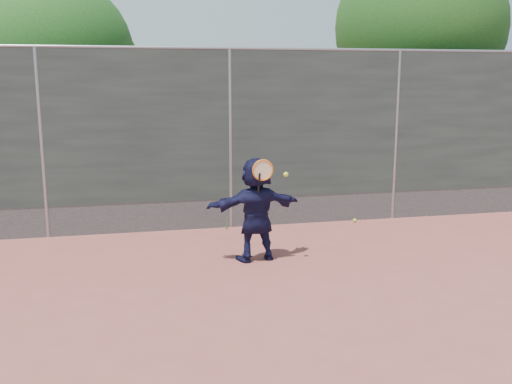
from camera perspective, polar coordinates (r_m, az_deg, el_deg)
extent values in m
plane|color=#9E4C42|center=(6.62, 2.74, -11.11)|extent=(80.00, 80.00, 0.00)
imported|color=#121333|center=(7.95, 0.00, -1.73)|extent=(1.40, 0.61, 1.46)
sphere|color=#C1DA30|center=(10.32, 9.84, -2.82)|extent=(0.07, 0.07, 0.07)
cube|color=#38423D|center=(9.58, -2.60, 6.67)|extent=(20.00, 0.04, 2.50)
cube|color=slate|center=(9.81, -2.52, -2.09)|extent=(20.00, 0.03, 0.50)
cylinder|color=gray|center=(9.56, -2.67, 14.16)|extent=(20.00, 0.05, 0.05)
cylinder|color=gray|center=(9.57, -20.64, 4.45)|extent=(0.06, 0.06, 3.00)
cylinder|color=gray|center=(9.60, -2.58, 5.18)|extent=(0.06, 0.06, 3.00)
cylinder|color=gray|center=(10.52, 13.81, 5.41)|extent=(0.06, 0.06, 3.00)
torus|color=orange|center=(7.65, 0.68, 2.20)|extent=(0.29, 0.03, 0.29)
cylinder|color=beige|center=(7.65, 0.68, 2.20)|extent=(0.25, 0.01, 0.25)
cylinder|color=black|center=(7.70, 0.28, 0.74)|extent=(0.03, 0.13, 0.33)
sphere|color=#C1DA30|center=(7.71, 3.01, 1.77)|extent=(0.07, 0.07, 0.07)
cylinder|color=#382314|center=(13.17, 15.49, 5.58)|extent=(0.28, 0.28, 2.60)
sphere|color=#23561C|center=(13.16, 16.03, 15.55)|extent=(3.60, 3.60, 3.60)
sphere|color=#23561C|center=(13.66, 18.29, 13.74)|extent=(2.52, 2.52, 2.52)
cylinder|color=#382314|center=(12.57, -18.60, 4.23)|extent=(0.28, 0.28, 2.20)
sphere|color=#23561C|center=(12.50, -19.17, 13.01)|extent=(3.00, 3.00, 3.00)
sphere|color=#23561C|center=(12.64, -16.21, 11.80)|extent=(2.10, 2.10, 2.10)
cone|color=#387226|center=(9.77, -0.95, -2.87)|extent=(0.03, 0.03, 0.26)
cone|color=#387226|center=(9.85, 0.74, -2.64)|extent=(0.03, 0.03, 0.30)
cone|color=#387226|center=(9.70, -2.95, -3.11)|extent=(0.03, 0.03, 0.22)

